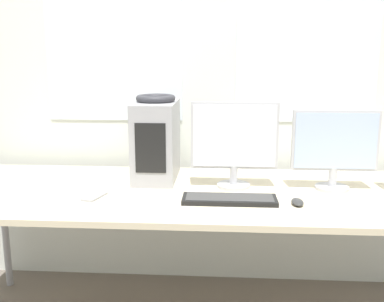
{
  "coord_description": "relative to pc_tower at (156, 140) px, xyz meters",
  "views": [
    {
      "loc": [
        0.08,
        -1.64,
        1.39
      ],
      "look_at": [
        -0.06,
        0.44,
        0.93
      ],
      "focal_mm": 42.0,
      "sensor_mm": 36.0,
      "label": 1
    }
  ],
  "objects": [
    {
      "name": "headphones",
      "position": [
        0.0,
        0.0,
        0.22
      ],
      "size": [
        0.2,
        0.2,
        0.04
      ],
      "color": "#333338",
      "rests_on": "pc_tower"
    },
    {
      "name": "pc_tower",
      "position": [
        0.0,
        0.0,
        0.0
      ],
      "size": [
        0.21,
        0.4,
        0.41
      ],
      "color": "#9E9EA3",
      "rests_on": "desk"
    },
    {
      "name": "desk",
      "position": [
        0.26,
        -0.21,
        -0.24
      ],
      "size": [
        2.57,
        0.88,
        0.74
      ],
      "color": "beige",
      "rests_on": "ground_plane"
    },
    {
      "name": "monitor_main",
      "position": [
        0.4,
        -0.14,
        0.03
      ],
      "size": [
        0.42,
        0.16,
        0.42
      ],
      "color": "#B7B7BC",
      "rests_on": "desk"
    },
    {
      "name": "monitor_right_near",
      "position": [
        0.88,
        -0.15,
        0.01
      ],
      "size": [
        0.41,
        0.16,
        0.39
      ],
      "color": "#B7B7BC",
      "rests_on": "desk"
    },
    {
      "name": "keyboard",
      "position": [
        0.38,
        -0.37,
        -0.19
      ],
      "size": [
        0.42,
        0.14,
        0.02
      ],
      "color": "black",
      "rests_on": "desk"
    },
    {
      "name": "cell_phone",
      "position": [
        -0.24,
        -0.35,
        -0.2
      ],
      "size": [
        0.1,
        0.15,
        0.01
      ],
      "rotation": [
        0.0,
        0.0,
        -0.29
      ],
      "color": "#99999E",
      "rests_on": "desk"
    },
    {
      "name": "wall_back",
      "position": [
        0.26,
        0.36,
        0.41
      ],
      "size": [
        8.0,
        0.07,
        2.7
      ],
      "color": "silver",
      "rests_on": "ground_plane"
    },
    {
      "name": "mouse",
      "position": [
        0.68,
        -0.39,
        -0.19
      ],
      "size": [
        0.05,
        0.1,
        0.02
      ],
      "color": "#2D2D2D",
      "rests_on": "desk"
    }
  ]
}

